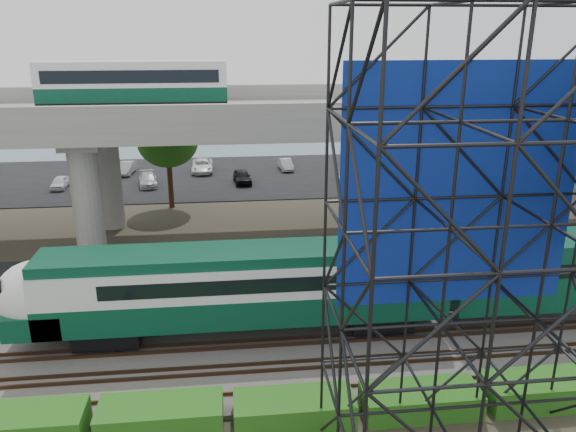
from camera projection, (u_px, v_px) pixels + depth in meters
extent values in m
plane|color=#474233|center=(261.00, 360.00, 25.57)|extent=(140.00, 140.00, 0.00)
cube|color=slate|center=(258.00, 335.00, 27.42)|extent=(90.00, 12.00, 0.20)
cube|color=black|center=(250.00, 267.00, 35.46)|extent=(90.00, 5.00, 0.08)
cube|color=black|center=(240.00, 176.00, 57.62)|extent=(90.00, 18.00, 0.08)
cube|color=#415D6C|center=(235.00, 137.00, 78.37)|extent=(140.00, 40.00, 0.03)
cube|color=#472D1E|center=(265.00, 391.00, 22.91)|extent=(90.00, 0.08, 0.16)
cube|color=#472D1E|center=(263.00, 371.00, 24.27)|extent=(90.00, 0.08, 0.16)
cube|color=#472D1E|center=(262.00, 363.00, 24.80)|extent=(90.00, 0.08, 0.16)
cube|color=#472D1E|center=(260.00, 346.00, 26.16)|extent=(90.00, 0.08, 0.16)
cube|color=#472D1E|center=(259.00, 340.00, 26.69)|extent=(90.00, 0.08, 0.16)
cube|color=#472D1E|center=(257.00, 325.00, 28.04)|extent=(90.00, 0.08, 0.16)
cube|color=#472D1E|center=(257.00, 319.00, 28.57)|extent=(90.00, 0.08, 0.16)
cube|color=#472D1E|center=(255.00, 306.00, 29.93)|extent=(90.00, 0.08, 0.16)
cube|color=#472D1E|center=(255.00, 301.00, 30.46)|extent=(90.00, 0.08, 0.16)
cube|color=#472D1E|center=(253.00, 290.00, 31.82)|extent=(90.00, 0.08, 0.16)
cube|color=black|center=(109.00, 331.00, 26.46)|extent=(3.00, 2.20, 0.90)
cube|color=black|center=(378.00, 316.00, 27.82)|extent=(3.00, 2.20, 0.90)
cube|color=#083E29|center=(247.00, 302.00, 26.78)|extent=(19.00, 3.00, 1.40)
cube|color=silver|center=(246.00, 274.00, 26.32)|extent=(19.00, 3.00, 1.50)
cube|color=#083E29|center=(245.00, 254.00, 26.01)|extent=(19.00, 2.60, 0.50)
cube|color=black|center=(267.00, 272.00, 26.41)|extent=(15.00, 3.06, 0.70)
ellipsoid|color=silver|center=(37.00, 295.00, 25.50)|extent=(3.60, 3.00, 3.20)
cube|color=#083E29|center=(40.00, 315.00, 25.83)|extent=(2.60, 3.00, 1.10)
cube|color=black|center=(10.00, 286.00, 25.23)|extent=(0.48, 2.00, 1.09)
cube|color=#083E29|center=(527.00, 269.00, 27.93)|extent=(8.00, 3.00, 3.40)
cube|color=#9E9B93|center=(244.00, 118.00, 37.94)|extent=(80.00, 12.00, 1.20)
cube|color=#9E9B93|center=(247.00, 113.00, 32.15)|extent=(80.00, 0.50, 1.10)
cube|color=#9E9B93|center=(241.00, 92.00, 43.00)|extent=(80.00, 0.50, 1.10)
cylinder|color=#9E9B93|center=(87.00, 203.00, 35.05)|extent=(1.80, 1.80, 8.00)
cylinder|color=#9E9B93|center=(109.00, 176.00, 41.65)|extent=(1.80, 1.80, 8.00)
cube|color=#9E9B93|center=(93.00, 135.00, 37.18)|extent=(2.40, 9.00, 0.60)
cylinder|color=#9E9B93|center=(398.00, 193.00, 37.14)|extent=(1.80, 1.80, 8.00)
cylinder|color=#9E9B93|center=(372.00, 169.00, 43.74)|extent=(1.80, 1.80, 8.00)
cube|color=#9E9B93|center=(387.00, 129.00, 39.27)|extent=(2.40, 9.00, 0.60)
cube|color=black|center=(136.00, 106.00, 36.90)|extent=(12.00, 2.50, 0.70)
cube|color=#083E29|center=(135.00, 93.00, 36.65)|extent=(12.00, 2.50, 0.90)
cube|color=silver|center=(134.00, 76.00, 36.30)|extent=(12.00, 2.50, 1.30)
cube|color=black|center=(134.00, 75.00, 36.29)|extent=(11.00, 2.56, 0.80)
cube|color=silver|center=(132.00, 63.00, 36.05)|extent=(12.00, 2.40, 0.30)
cube|color=navy|center=(459.00, 188.00, 18.64)|extent=(8.10, 0.08, 8.25)
cube|color=#1B5713|center=(21.00, 427.00, 20.38)|extent=(4.60, 1.80, 1.20)
cube|color=#1B5713|center=(161.00, 417.00, 20.91)|extent=(4.60, 1.80, 1.15)
cube|color=#1B5713|center=(294.00, 409.00, 21.45)|extent=(4.60, 1.80, 1.03)
cube|color=#1B5713|center=(420.00, 400.00, 21.98)|extent=(4.60, 1.80, 1.01)
cube|color=#1B5713|center=(541.00, 390.00, 22.49)|extent=(4.60, 1.80, 1.12)
cylinder|color=#382314|center=(454.00, 214.00, 38.06)|extent=(0.44, 0.44, 4.80)
ellipsoid|color=#1B5713|center=(459.00, 168.00, 37.05)|extent=(4.94, 4.94, 4.18)
cylinder|color=#382314|center=(170.00, 180.00, 46.81)|extent=(0.44, 0.44, 4.80)
ellipsoid|color=#1B5713|center=(168.00, 142.00, 45.80)|extent=(4.94, 4.94, 4.18)
imported|color=silver|center=(60.00, 182.00, 52.83)|extent=(1.37, 3.26, 1.10)
imported|color=#93969A|center=(127.00, 168.00, 58.09)|extent=(1.70, 3.83, 1.22)
imported|color=#AFB3B7|center=(148.00, 180.00, 53.67)|extent=(2.26, 4.24, 1.17)
imported|color=white|center=(202.00, 166.00, 58.89)|extent=(2.19, 4.65, 1.28)
imported|color=black|center=(242.00, 176.00, 54.59)|extent=(1.91, 3.98, 1.31)
imported|color=#9A9BA1|center=(286.00, 164.00, 59.84)|extent=(1.47, 3.55, 1.14)
imported|color=silver|center=(347.00, 174.00, 55.69)|extent=(2.75, 4.53, 1.23)
imported|color=#A2A4A9|center=(382.00, 162.00, 60.94)|extent=(2.77, 4.44, 1.15)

